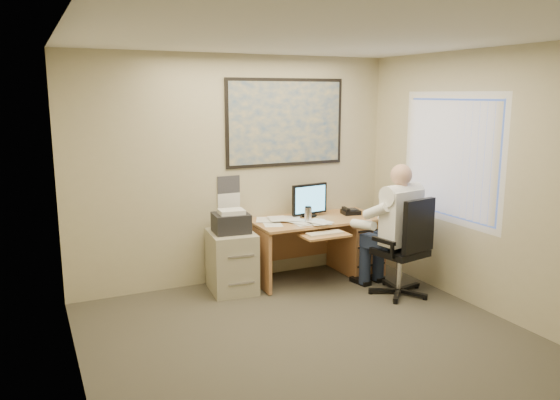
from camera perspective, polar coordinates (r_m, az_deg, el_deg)
name	(u,v)px	position (r m, az deg, el deg)	size (l,w,h in m)	color
room_shell	(333,204)	(4.52, 5.56, -0.45)	(4.00, 4.50, 2.70)	#3E3B30
desk	(338,239)	(6.92, 6.08, -4.07)	(1.60, 0.97, 1.15)	tan
world_map	(286,123)	(6.71, 0.62, 8.10)	(1.56, 0.03, 1.06)	#1E4C93
wall_calendar	(229,193)	(6.52, -5.37, 0.70)	(0.28, 0.01, 0.42)	white
window_blinds	(450,158)	(6.30, 17.38, 4.20)	(0.06, 1.40, 1.30)	#F0E7CF
filing_cabinet	(232,256)	(6.32, -5.07, -5.85)	(0.55, 0.64, 0.96)	#AAA489
office_chair	(402,267)	(6.31, 12.59, -6.88)	(0.79, 0.79, 1.14)	black
person	(399,230)	(6.27, 12.36, -3.08)	(0.63, 0.90, 1.49)	white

